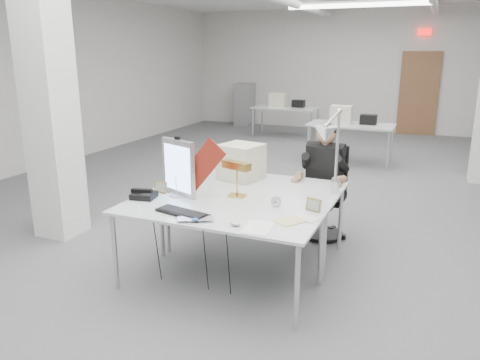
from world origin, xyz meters
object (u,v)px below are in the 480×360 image
object	(u,v)px
desk_phone	(144,196)
monitor	(179,168)
seated_person	(325,163)
architect_lamp	(331,157)
office_chair	(324,194)
beige_monitor	(241,162)
bankers_lamp	(237,177)
desk_main	(218,211)
laptop	(195,221)

from	to	relation	value
desk_phone	monitor	bearing A→B (deg)	29.81
seated_person	architect_lamp	size ratio (longest dim) A/B	0.98
monitor	desk_phone	size ratio (longest dim) A/B	2.53
office_chair	beige_monitor	xyz separation A→B (m)	(-0.80, -0.55, 0.42)
monitor	desk_phone	distance (m)	0.42
bankers_lamp	monitor	bearing A→B (deg)	-142.75
bankers_lamp	desk_main	bearing A→B (deg)	-71.39
laptop	bankers_lamp	bearing A→B (deg)	60.99
office_chair	monitor	distance (m)	1.81
desk_phone	office_chair	bearing A→B (deg)	37.85
office_chair	architect_lamp	distance (m)	1.15
desk_main	beige_monitor	xyz separation A→B (m)	(-0.21, 1.02, 0.20)
desk_main	architect_lamp	world-z (taller)	architect_lamp
desk_phone	bankers_lamp	bearing A→B (deg)	16.13
laptop	beige_monitor	distance (m)	1.41
desk_phone	beige_monitor	size ratio (longest dim) A/B	0.53
desk_phone	beige_monitor	bearing A→B (deg)	49.25
laptop	architect_lamp	xyz separation A→B (m)	(0.87, 1.02, 0.40)
seated_person	beige_monitor	xyz separation A→B (m)	(-0.80, -0.50, 0.05)
laptop	desk_phone	bearing A→B (deg)	126.19
office_chair	seated_person	world-z (taller)	seated_person
monitor	desk_phone	xyz separation A→B (m)	(-0.26, -0.22, -0.24)
monitor	laptop	bearing A→B (deg)	-29.04
monitor	beige_monitor	world-z (taller)	monitor
beige_monitor	laptop	bearing A→B (deg)	-69.84
laptop	beige_monitor	bearing A→B (deg)	70.67
desk_main	bankers_lamp	xyz separation A→B (m)	(0.00, 0.42, 0.20)
laptop	seated_person	bearing A→B (deg)	45.23
monitor	beige_monitor	size ratio (longest dim) A/B	1.35
bankers_lamp	desk_phone	xyz separation A→B (m)	(-0.79, -0.39, -0.16)
office_chair	laptop	xyz separation A→B (m)	(-0.63, -1.94, 0.24)
laptop	architect_lamp	bearing A→B (deg)	22.99
seated_person	architect_lamp	bearing A→B (deg)	-68.29
laptop	office_chair	bearing A→B (deg)	45.67
desk_main	bankers_lamp	distance (m)	0.47
bankers_lamp	beige_monitor	xyz separation A→B (m)	(-0.21, 0.60, 0.00)
office_chair	bankers_lamp	bearing A→B (deg)	-111.07
office_chair	desk_phone	size ratio (longest dim) A/B	4.88
desk_main	laptop	xyz separation A→B (m)	(-0.03, -0.37, 0.02)
desk_main	laptop	bearing A→B (deg)	-95.26
bankers_lamp	beige_monitor	size ratio (longest dim) A/B	0.94
bankers_lamp	seated_person	bearing A→B (deg)	80.72
desk_main	laptop	world-z (taller)	laptop
desk_main	architect_lamp	distance (m)	1.14
desk_main	beige_monitor	distance (m)	1.06
desk_main	desk_phone	size ratio (longest dim) A/B	8.39
office_chair	seated_person	bearing A→B (deg)	-83.93
laptop	bankers_lamp	xyz separation A→B (m)	(0.04, 0.79, 0.18)
desk_main	beige_monitor	bearing A→B (deg)	101.38
monitor	beige_monitor	bearing A→B (deg)	89.19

